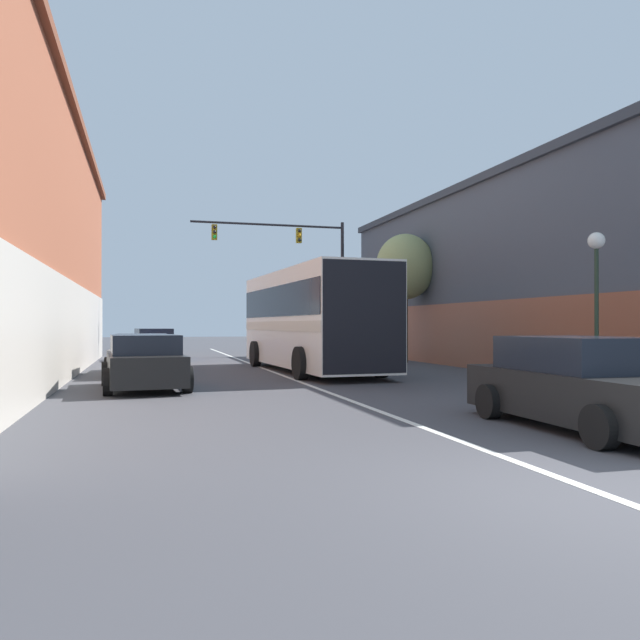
{
  "coord_description": "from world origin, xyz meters",
  "views": [
    {
      "loc": [
        -4.32,
        -5.04,
        1.66
      ],
      "look_at": [
        1.24,
        14.7,
        1.81
      ],
      "focal_mm": 35.0,
      "sensor_mm": 36.0,
      "label": 1
    }
  ],
  "objects_px": {
    "parked_car_left_far": "(141,354)",
    "street_lamp": "(596,284)",
    "hatchback_foreground": "(585,385)",
    "bus": "(311,316)",
    "street_tree_near": "(405,267)",
    "parked_car_left_mid": "(153,345)",
    "traffic_signal_gantry": "(301,258)",
    "parked_car_left_near": "(145,363)"
  },
  "relations": [
    {
      "from": "hatchback_foreground",
      "to": "bus",
      "type": "bearing_deg",
      "value": 5.58
    },
    {
      "from": "parked_car_left_far",
      "to": "street_lamp",
      "type": "xyz_separation_m",
      "value": [
        10.38,
        -9.33,
        1.97
      ]
    },
    {
      "from": "traffic_signal_gantry",
      "to": "street_tree_near",
      "type": "distance_m",
      "value": 8.17
    },
    {
      "from": "hatchback_foreground",
      "to": "parked_car_left_far",
      "type": "height_order",
      "value": "hatchback_foreground"
    },
    {
      "from": "parked_car_left_near",
      "to": "parked_car_left_far",
      "type": "bearing_deg",
      "value": -3.02
    },
    {
      "from": "bus",
      "to": "parked_car_left_far",
      "type": "xyz_separation_m",
      "value": [
        -5.77,
        0.46,
        -1.31
      ]
    },
    {
      "from": "parked_car_left_far",
      "to": "parked_car_left_mid",
      "type": "bearing_deg",
      "value": -1.33
    },
    {
      "from": "bus",
      "to": "traffic_signal_gantry",
      "type": "bearing_deg",
      "value": -14.95
    },
    {
      "from": "hatchback_foreground",
      "to": "street_tree_near",
      "type": "xyz_separation_m",
      "value": [
        4.2,
        16.72,
        3.47
      ]
    },
    {
      "from": "bus",
      "to": "street_tree_near",
      "type": "height_order",
      "value": "street_tree_near"
    },
    {
      "from": "parked_car_left_mid",
      "to": "parked_car_left_far",
      "type": "xyz_separation_m",
      "value": [
        -0.5,
        -8.19,
        -0.03
      ]
    },
    {
      "from": "parked_car_left_near",
      "to": "street_lamp",
      "type": "height_order",
      "value": "street_lamp"
    },
    {
      "from": "parked_car_left_far",
      "to": "traffic_signal_gantry",
      "type": "height_order",
      "value": "traffic_signal_gantry"
    },
    {
      "from": "bus",
      "to": "parked_car_left_near",
      "type": "bearing_deg",
      "value": 127.26
    },
    {
      "from": "parked_car_left_far",
      "to": "street_tree_near",
      "type": "height_order",
      "value": "street_tree_near"
    },
    {
      "from": "bus",
      "to": "street_tree_near",
      "type": "distance_m",
      "value": 6.91
    },
    {
      "from": "parked_car_left_mid",
      "to": "parked_car_left_far",
      "type": "distance_m",
      "value": 8.2
    },
    {
      "from": "parked_car_left_mid",
      "to": "parked_car_left_far",
      "type": "relative_size",
      "value": 0.89
    },
    {
      "from": "parked_car_left_mid",
      "to": "traffic_signal_gantry",
      "type": "height_order",
      "value": "traffic_signal_gantry"
    },
    {
      "from": "street_lamp",
      "to": "parked_car_left_far",
      "type": "bearing_deg",
      "value": 138.08
    },
    {
      "from": "parked_car_left_mid",
      "to": "street_tree_near",
      "type": "distance_m",
      "value": 12.1
    },
    {
      "from": "hatchback_foreground",
      "to": "street_tree_near",
      "type": "distance_m",
      "value": 17.59
    },
    {
      "from": "bus",
      "to": "hatchback_foreground",
      "type": "relative_size",
      "value": 2.23
    },
    {
      "from": "hatchback_foreground",
      "to": "parked_car_left_near",
      "type": "xyz_separation_m",
      "value": [
        -6.74,
        8.13,
        -0.02
      ]
    },
    {
      "from": "parked_car_left_mid",
      "to": "traffic_signal_gantry",
      "type": "xyz_separation_m",
      "value": [
        7.77,
        2.82,
        4.57
      ]
    },
    {
      "from": "parked_car_left_mid",
      "to": "street_lamp",
      "type": "distance_m",
      "value": 20.21
    },
    {
      "from": "parked_car_left_far",
      "to": "parked_car_left_near",
      "type": "bearing_deg",
      "value": -176.67
    },
    {
      "from": "hatchback_foreground",
      "to": "street_lamp",
      "type": "xyz_separation_m",
      "value": [
        3.53,
        3.99,
        1.93
      ]
    },
    {
      "from": "street_lamp",
      "to": "hatchback_foreground",
      "type": "bearing_deg",
      "value": -131.54
    },
    {
      "from": "bus",
      "to": "parked_car_left_far",
      "type": "height_order",
      "value": "bus"
    },
    {
      "from": "parked_car_left_far",
      "to": "street_lamp",
      "type": "bearing_deg",
      "value": -129.79
    },
    {
      "from": "bus",
      "to": "parked_car_left_far",
      "type": "relative_size",
      "value": 2.16
    },
    {
      "from": "parked_car_left_far",
      "to": "street_tree_near",
      "type": "distance_m",
      "value": 12.09
    },
    {
      "from": "parked_car_left_mid",
      "to": "street_lamp",
      "type": "bearing_deg",
      "value": -157.22
    },
    {
      "from": "bus",
      "to": "parked_car_left_mid",
      "type": "distance_m",
      "value": 10.21
    },
    {
      "from": "hatchback_foreground",
      "to": "parked_car_left_near",
      "type": "relative_size",
      "value": 1.11
    },
    {
      "from": "hatchback_foreground",
      "to": "traffic_signal_gantry",
      "type": "xyz_separation_m",
      "value": [
        1.42,
        24.32,
        4.56
      ]
    },
    {
      "from": "parked_car_left_mid",
      "to": "bus",
      "type": "bearing_deg",
      "value": -155.3
    },
    {
      "from": "bus",
      "to": "parked_car_left_far",
      "type": "distance_m",
      "value": 5.93
    },
    {
      "from": "bus",
      "to": "parked_car_left_mid",
      "type": "bearing_deg",
      "value": 28.75
    },
    {
      "from": "hatchback_foreground",
      "to": "street_lamp",
      "type": "relative_size",
      "value": 1.19
    },
    {
      "from": "traffic_signal_gantry",
      "to": "street_lamp",
      "type": "distance_m",
      "value": 20.61
    }
  ]
}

